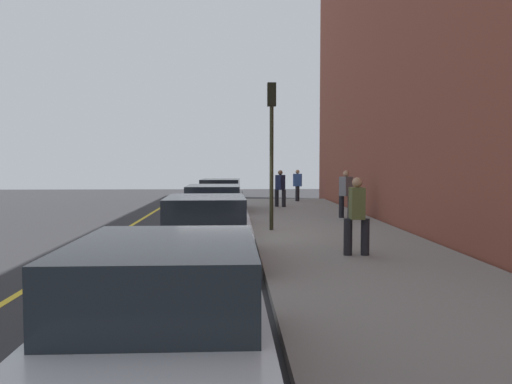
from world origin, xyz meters
name	(u,v)px	position (x,y,z in m)	size (l,w,h in m)	color
ground_plane	(220,235)	(0.00, 0.00, 0.00)	(56.00, 56.00, 0.00)	#28282B
sidewalk	(328,232)	(0.00, -3.30, 0.07)	(28.00, 4.60, 0.15)	gray
lane_stripe_centre	(114,236)	(0.00, 3.20, 0.00)	(28.00, 0.14, 0.01)	gold
snow_bank_curb	(242,222)	(2.68, -0.70, 0.11)	(8.22, 0.56, 0.22)	white
parked_car_silver	(167,319)	(-10.99, 0.19, 0.76)	(4.32, 1.92, 1.51)	black
parked_car_white	(206,232)	(-4.88, 0.16, 0.76)	(4.28, 1.98, 1.51)	black
parked_car_navy	(214,209)	(0.52, 0.22, 0.76)	(4.48, 1.92, 1.51)	black
parked_car_charcoal	(221,196)	(6.72, 0.16, 0.76)	(4.39, 2.03, 1.51)	black
pedestrian_olive_coat	(357,214)	(-4.37, -3.15, 1.08)	(0.48, 0.57, 1.74)	black
pedestrian_navy_coat	(280,187)	(8.48, -2.58, 1.07)	(0.55, 0.50, 1.72)	black
pedestrian_grey_coat	(346,193)	(3.38, -4.58, 1.10)	(0.55, 0.55, 1.78)	black
pedestrian_blue_coat	(297,184)	(12.23, -3.84, 1.05)	(0.55, 0.51, 1.69)	black
traffic_light_pole	(272,131)	(0.14, -1.57, 3.17)	(0.35, 0.26, 4.48)	#2D2D19
rolling_suitcase	(352,211)	(3.00, -4.73, 0.46)	(0.34, 0.22, 0.98)	#191E38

